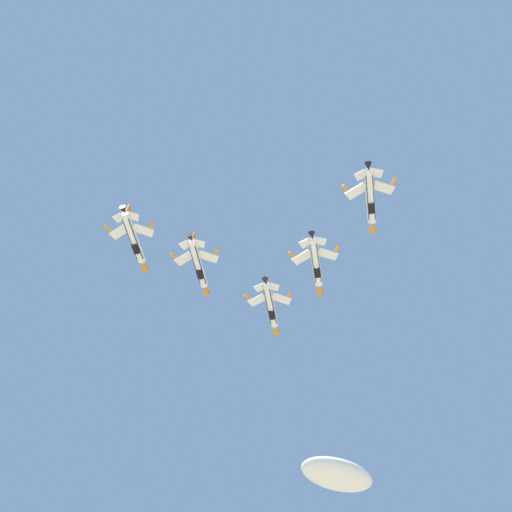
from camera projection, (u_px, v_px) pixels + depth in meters
cloud_near_formation at (337, 475)px, 319.68m from camera, size 43.74×23.30×12.01m
fighter_jet_lead at (271, 306)px, 127.49m from camera, size 11.98×13.52×4.38m
fighter_jet_left_wing at (198, 265)px, 123.43m from camera, size 11.99×13.52×4.38m
fighter_jet_right_wing at (316, 263)px, 121.34m from camera, size 12.00×13.52×4.35m
fighter_jet_left_outer at (134, 239)px, 119.39m from camera, size 11.98×13.52×4.38m
fighter_jet_right_outer at (370, 198)px, 115.30m from camera, size 12.00×13.52×4.35m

